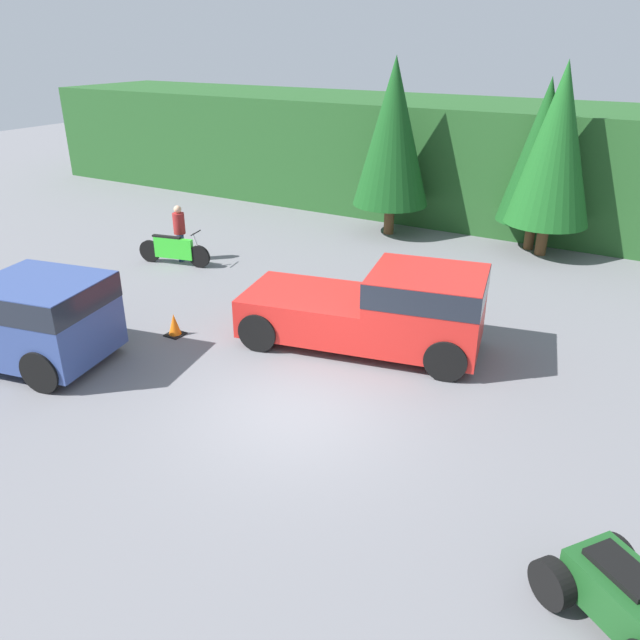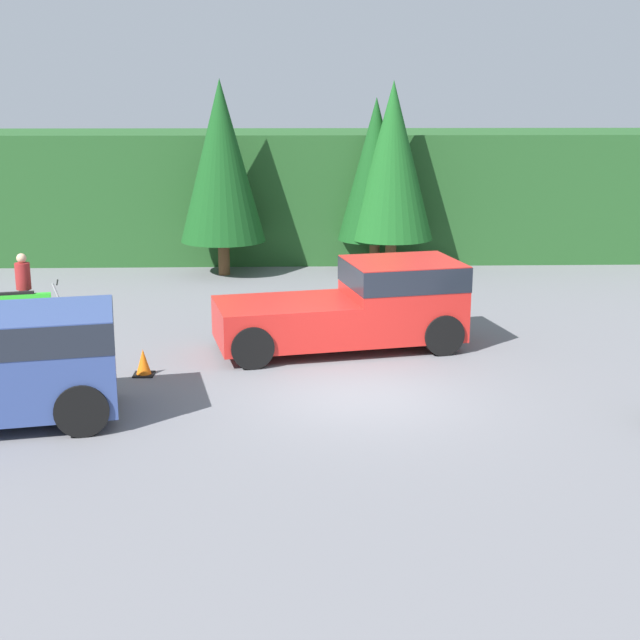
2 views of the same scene
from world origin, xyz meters
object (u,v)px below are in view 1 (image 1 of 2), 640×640
pickup_truck_red (385,307)px  dirt_bike (174,250)px  quad_atv (627,602)px  pickup_truck_second (11,315)px  traffic_cone (174,325)px  rider_person (180,231)px

pickup_truck_red → dirt_bike: size_ratio=2.38×
quad_atv → pickup_truck_second: bearing=-147.6°
pickup_truck_red → pickup_truck_second: (-6.86, -4.55, 0.00)m
dirt_bike → traffic_cone: size_ratio=4.40×
pickup_truck_red → dirt_bike: (-8.15, 1.94, -0.56)m
pickup_truck_red → dirt_bike: pickup_truck_red is taller
rider_person → traffic_cone: (3.61, -4.29, -0.72)m
traffic_cone → pickup_truck_red: bearing=22.4°
pickup_truck_red → traffic_cone: size_ratio=10.48×
rider_person → traffic_cone: bearing=-82.3°
quad_atv → rider_person: bearing=-173.0°
traffic_cone → quad_atv: bearing=-18.5°
quad_atv → traffic_cone: bearing=-162.4°
quad_atv → traffic_cone: quad_atv is taller
pickup_truck_second → dirt_bike: bearing=89.7°
rider_person → traffic_cone: 5.65m
pickup_truck_second → dirt_bike: 6.64m
pickup_truck_red → pickup_truck_second: same height
pickup_truck_red → traffic_cone: 5.08m
dirt_bike → traffic_cone: (3.51, -3.85, -0.22)m
traffic_cone → rider_person: bearing=130.0°
pickup_truck_second → dirt_bike: pickup_truck_second is taller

